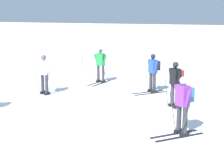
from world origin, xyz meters
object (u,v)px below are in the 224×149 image
object	(u,v)px
skier_green	(101,64)
skier_blue	(153,71)
skier_purple	(183,103)
skier_white	(44,74)
skier_black	(175,82)
trail_marker_pole	(83,52)

from	to	relation	value
skier_green	skier_blue	world-z (taller)	same
skier_purple	skier_white	bearing A→B (deg)	156.74
skier_black	skier_blue	xyz separation A→B (m)	(-1.31, 1.95, 0.00)
skier_white	skier_black	size ratio (longest dim) A/B	1.00
skier_green	skier_black	world-z (taller)	same
skier_blue	trail_marker_pole	xyz separation A→B (m)	(-5.61, 4.66, 0.08)
skier_green	skier_purple	world-z (taller)	same
skier_black	skier_white	bearing A→B (deg)	-179.68
trail_marker_pole	skier_blue	bearing A→B (deg)	-39.69
skier_white	trail_marker_pole	xyz separation A→B (m)	(-1.40, 6.64, 0.12)
skier_black	skier_green	bearing A→B (deg)	144.25
skier_green	skier_black	bearing A→B (deg)	-35.75
skier_black	trail_marker_pole	bearing A→B (deg)	136.31
skier_black	trail_marker_pole	xyz separation A→B (m)	(-6.92, 6.61, 0.08)
skier_purple	skier_black	xyz separation A→B (m)	(-0.70, 2.70, -0.00)
skier_green	skier_blue	bearing A→B (deg)	-20.47
skier_blue	skier_white	bearing A→B (deg)	-154.81
skier_green	skier_purple	size ratio (longest dim) A/B	1.00
skier_white	skier_blue	size ratio (longest dim) A/B	1.00
skier_purple	trail_marker_pole	distance (m)	12.04
skier_green	skier_black	xyz separation A→B (m)	(4.23, -3.04, 0.04)
skier_purple	trail_marker_pole	world-z (taller)	trail_marker_pole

